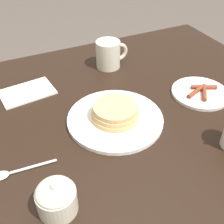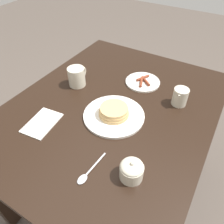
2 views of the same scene
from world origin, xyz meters
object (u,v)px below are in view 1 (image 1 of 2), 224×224
(coffee_mug, at_px, (109,54))
(napkin, at_px, (27,92))
(pancake_plate, at_px, (115,116))
(spoon, at_px, (12,173))
(side_plate_bacon, at_px, (200,93))
(sugar_bowl, at_px, (56,198))

(coffee_mug, bearing_deg, napkin, -171.91)
(pancake_plate, relative_size, spoon, 1.77)
(side_plate_bacon, bearing_deg, coffee_mug, 123.16)
(coffee_mug, distance_m, sugar_bowl, 0.62)
(sugar_bowl, xyz_separation_m, spoon, (-0.07, 0.14, -0.04))
(napkin, bearing_deg, spoon, -108.10)
(coffee_mug, bearing_deg, spoon, -139.24)
(pancake_plate, xyz_separation_m, spoon, (-0.31, -0.07, -0.01))
(pancake_plate, height_order, coffee_mug, coffee_mug)
(pancake_plate, relative_size, coffee_mug, 2.24)
(spoon, bearing_deg, side_plate_bacon, 6.47)
(side_plate_bacon, relative_size, spoon, 1.18)
(sugar_bowl, relative_size, napkin, 0.47)
(pancake_plate, xyz_separation_m, sugar_bowl, (-0.23, -0.21, 0.02))
(coffee_mug, relative_size, napkin, 0.69)
(side_plate_bacon, relative_size, coffee_mug, 1.50)
(pancake_plate, distance_m, side_plate_bacon, 0.31)
(side_plate_bacon, bearing_deg, spoon, -173.53)
(spoon, bearing_deg, coffee_mug, 40.76)
(napkin, height_order, spoon, spoon)
(pancake_plate, distance_m, napkin, 0.32)
(pancake_plate, bearing_deg, side_plate_bacon, -0.05)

